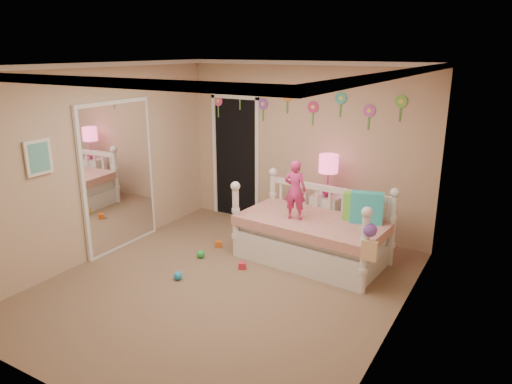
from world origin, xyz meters
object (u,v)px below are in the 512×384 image
Objects in this scene: nightstand at (326,219)px; table_lamp at (328,169)px; daybed at (312,223)px; child at (295,190)px.

table_lamp reaches higher than nightstand.
nightstand is at bearing -90.00° from table_lamp.
daybed is 3.21× the size of table_lamp.
table_lamp is (-0.09, 0.72, 0.58)m from daybed.
nightstand is (-0.09, 0.72, -0.18)m from daybed.
nightstand is 0.76m from table_lamp.
child reaches higher than nightstand.
table_lamp reaches higher than daybed.
nightstand is 1.15× the size of table_lamp.
child reaches higher than daybed.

